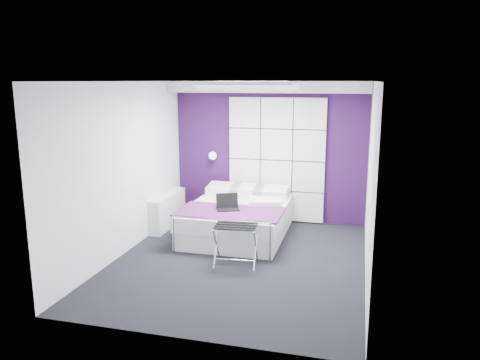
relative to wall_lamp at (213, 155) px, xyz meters
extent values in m
plane|color=black|center=(1.05, -2.06, -1.22)|extent=(4.40, 4.40, 0.00)
plane|color=white|center=(1.05, -2.06, 1.38)|extent=(4.40, 4.40, 0.00)
plane|color=white|center=(1.05, 0.14, 0.08)|extent=(3.60, 0.00, 3.60)
plane|color=white|center=(-0.75, -2.06, 0.08)|extent=(0.00, 4.40, 4.40)
plane|color=white|center=(2.85, -2.06, 0.08)|extent=(0.00, 4.40, 4.40)
cube|color=#2C0E3D|center=(1.05, 0.13, 0.08)|extent=(3.58, 0.02, 2.58)
cube|color=silver|center=(1.05, -0.11, 1.28)|extent=(3.58, 0.50, 0.20)
sphere|color=white|center=(0.00, 0.00, 0.00)|extent=(0.15, 0.15, 0.15)
cube|color=silver|center=(-0.64, -0.76, -0.92)|extent=(0.22, 1.20, 0.60)
cube|color=silver|center=(0.73, -0.94, -1.07)|extent=(1.58, 1.97, 0.30)
cube|color=silver|center=(0.73, -0.94, -0.80)|extent=(1.62, 2.01, 0.25)
cube|color=#511A60|center=(0.73, -1.44, -0.66)|extent=(1.68, 0.89, 0.03)
cube|color=silver|center=(0.44, -0.04, -0.72)|extent=(0.41, 0.32, 0.05)
cube|color=black|center=(1.03, -2.19, -0.64)|extent=(0.59, 0.44, 0.01)
cube|color=black|center=(0.68, -1.37, -0.64)|extent=(0.36, 0.25, 0.02)
cube|color=black|center=(0.68, -1.25, -0.51)|extent=(0.36, 0.01, 0.24)
camera|label=1|loc=(2.69, -8.35, 1.39)|focal=35.00mm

